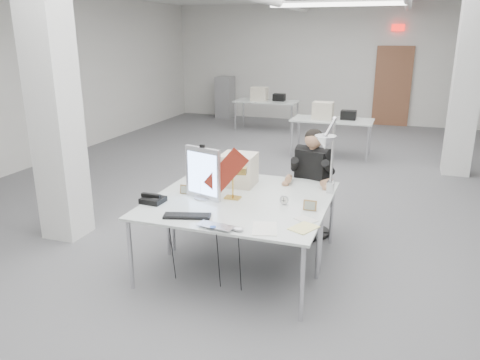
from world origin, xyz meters
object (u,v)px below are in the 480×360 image
object	(u,v)px
laptop	(213,229)
bankers_lamp	(233,183)
beige_monitor	(239,169)
architect_lamp	(329,157)
seated_person	(312,166)
office_chair	(312,190)
desk_main	(226,214)
monitor	(203,173)
desk_phone	(153,200)

from	to	relation	value
laptop	bankers_lamp	xyz separation A→B (m)	(-0.12, 0.83, 0.16)
beige_monitor	architect_lamp	size ratio (longest dim) A/B	0.42
seated_person	laptop	world-z (taller)	seated_person
beige_monitor	seated_person	bearing A→B (deg)	34.85
office_chair	beige_monitor	world-z (taller)	office_chair
desk_main	monitor	world-z (taller)	monitor
desk_main	monitor	distance (m)	0.57
bankers_lamp	desk_phone	size ratio (longest dim) A/B	1.57
architect_lamp	seated_person	bearing A→B (deg)	118.76
seated_person	laptop	xyz separation A→B (m)	(-0.52, -1.84, -0.13)
office_chair	seated_person	size ratio (longest dim) A/B	1.20
seated_person	monitor	size ratio (longest dim) A/B	1.78
laptop	seated_person	bearing A→B (deg)	81.71
laptop	bankers_lamp	distance (m)	0.85
desk_main	beige_monitor	xyz separation A→B (m)	(-0.18, 0.88, 0.19)
monitor	architect_lamp	world-z (taller)	architect_lamp
seated_person	bankers_lamp	size ratio (longest dim) A/B	2.81
laptop	desk_phone	world-z (taller)	desk_phone
desk_main	desk_phone	xyz separation A→B (m)	(-0.81, 0.04, 0.04)
desk_main	seated_person	bearing A→B (deg)	68.64
office_chair	monitor	distance (m)	1.55
beige_monitor	architect_lamp	xyz separation A→B (m)	(1.03, -0.18, 0.27)
office_chair	monitor	bearing A→B (deg)	-110.43
office_chair	monitor	world-z (taller)	monitor
desk_main	seated_person	world-z (taller)	seated_person
seated_person	desk_phone	bearing A→B (deg)	-115.90
laptop	architect_lamp	size ratio (longest dim) A/B	0.37
office_chair	bankers_lamp	bearing A→B (deg)	-102.58
laptop	architect_lamp	bearing A→B (deg)	61.44
monitor	desk_phone	size ratio (longest dim) A/B	2.47
monitor	laptop	bearing A→B (deg)	-43.81
desk_phone	beige_monitor	xyz separation A→B (m)	(0.63, 0.85, 0.15)
bankers_lamp	architect_lamp	distance (m)	1.01
office_chair	architect_lamp	distance (m)	1.04
seated_person	monitor	xyz separation A→B (m)	(-0.93, -1.10, 0.13)
bankers_lamp	beige_monitor	bearing A→B (deg)	90.94
desk_phone	laptop	bearing A→B (deg)	-24.26
laptop	beige_monitor	distance (m)	1.32
desk_phone	monitor	bearing A→B (deg)	37.61
desk_main	desk_phone	size ratio (longest dim) A/B	8.18
architect_lamp	monitor	bearing A→B (deg)	-155.89
office_chair	architect_lamp	xyz separation A→B (m)	(0.29, -0.78, 0.63)
desk_phone	beige_monitor	bearing A→B (deg)	57.30
office_chair	seated_person	xyz separation A→B (m)	(0.00, -0.05, 0.32)
monitor	laptop	size ratio (longest dim) A/B	1.62
desk_main	bankers_lamp	size ratio (longest dim) A/B	5.22
seated_person	architect_lamp	xyz separation A→B (m)	(0.29, -0.73, 0.31)
beige_monitor	desk_phone	bearing A→B (deg)	-128.15
bankers_lamp	architect_lamp	xyz separation A→B (m)	(0.93, 0.28, 0.28)
desk_main	seated_person	distance (m)	1.54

